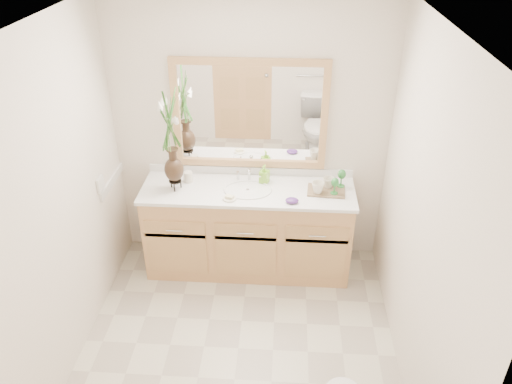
# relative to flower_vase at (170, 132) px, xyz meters

# --- Properties ---
(floor) EXTENTS (2.60, 2.60, 0.00)m
(floor) POSITION_rel_flower_vase_xyz_m (0.62, -0.98, -1.36)
(floor) COLOR beige
(floor) RESTS_ON ground
(ceiling) EXTENTS (2.40, 2.60, 0.02)m
(ceiling) POSITION_rel_flower_vase_xyz_m (0.62, -0.98, 1.04)
(ceiling) COLOR white
(ceiling) RESTS_ON wall_back
(wall_back) EXTENTS (2.40, 0.02, 2.40)m
(wall_back) POSITION_rel_flower_vase_xyz_m (0.62, 0.32, -0.16)
(wall_back) COLOR white
(wall_back) RESTS_ON floor
(wall_left) EXTENTS (0.02, 2.60, 2.40)m
(wall_left) POSITION_rel_flower_vase_xyz_m (-0.58, -0.98, -0.16)
(wall_left) COLOR white
(wall_left) RESTS_ON floor
(wall_right) EXTENTS (0.02, 2.60, 2.40)m
(wall_right) POSITION_rel_flower_vase_xyz_m (1.82, -0.98, -0.16)
(wall_right) COLOR white
(wall_right) RESTS_ON floor
(vanity) EXTENTS (1.80, 0.55, 0.80)m
(vanity) POSITION_rel_flower_vase_xyz_m (0.62, 0.03, -0.96)
(vanity) COLOR tan
(vanity) RESTS_ON floor
(counter) EXTENTS (1.84, 0.57, 0.03)m
(counter) POSITION_rel_flower_vase_xyz_m (0.62, 0.03, -0.55)
(counter) COLOR white
(counter) RESTS_ON vanity
(sink) EXTENTS (0.38, 0.34, 0.23)m
(sink) POSITION_rel_flower_vase_xyz_m (0.62, 0.02, -0.59)
(sink) COLOR white
(sink) RESTS_ON counter
(mirror) EXTENTS (1.32, 0.04, 0.97)m
(mirror) POSITION_rel_flower_vase_xyz_m (0.62, 0.30, 0.04)
(mirror) COLOR white
(mirror) RESTS_ON wall_back
(switch_plate) EXTENTS (0.02, 0.12, 0.12)m
(switch_plate) POSITION_rel_flower_vase_xyz_m (-0.57, -0.22, -0.38)
(switch_plate) COLOR white
(switch_plate) RESTS_ON wall_left
(flower_vase) EXTENTS (0.19, 0.19, 0.79)m
(flower_vase) POSITION_rel_flower_vase_xyz_m (0.00, 0.00, 0.00)
(flower_vase) COLOR black
(flower_vase) RESTS_ON counter
(tumbler) EXTENTS (0.07, 0.07, 0.10)m
(tumbler) POSITION_rel_flower_vase_xyz_m (0.09, 0.13, -0.49)
(tumbler) COLOR beige
(tumbler) RESTS_ON counter
(soap_dish) EXTENTS (0.11, 0.11, 0.04)m
(soap_dish) POSITION_rel_flower_vase_xyz_m (0.48, -0.15, -0.52)
(soap_dish) COLOR beige
(soap_dish) RESTS_ON counter
(soap_bottle) EXTENTS (0.09, 0.09, 0.15)m
(soap_bottle) POSITION_rel_flower_vase_xyz_m (0.76, 0.16, -0.46)
(soap_bottle) COLOR #7BC52E
(soap_bottle) RESTS_ON counter
(purple_dish) EXTENTS (0.12, 0.10, 0.04)m
(purple_dish) POSITION_rel_flower_vase_xyz_m (1.00, -0.16, -0.51)
(purple_dish) COLOR #4D2673
(purple_dish) RESTS_ON counter
(tray) EXTENTS (0.33, 0.23, 0.02)m
(tray) POSITION_rel_flower_vase_xyz_m (1.29, 0.03, -0.53)
(tray) COLOR brown
(tray) RESTS_ON counter
(mug_left) EXTENTS (0.12, 0.11, 0.11)m
(mug_left) POSITION_rel_flower_vase_xyz_m (1.21, -0.01, -0.47)
(mug_left) COLOR beige
(mug_left) RESTS_ON tray
(mug_right) EXTENTS (0.13, 0.12, 0.10)m
(mug_right) POSITION_rel_flower_vase_xyz_m (1.31, 0.08, -0.47)
(mug_right) COLOR beige
(mug_right) RESTS_ON tray
(goblet_front) EXTENTS (0.07, 0.07, 0.15)m
(goblet_front) POSITION_rel_flower_vase_xyz_m (1.35, -0.02, -0.42)
(goblet_front) COLOR #297C32
(goblet_front) RESTS_ON tray
(goblet_back) EXTENTS (0.07, 0.07, 0.16)m
(goblet_back) POSITION_rel_flower_vase_xyz_m (1.42, 0.11, -0.41)
(goblet_back) COLOR #297C32
(goblet_back) RESTS_ON tray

